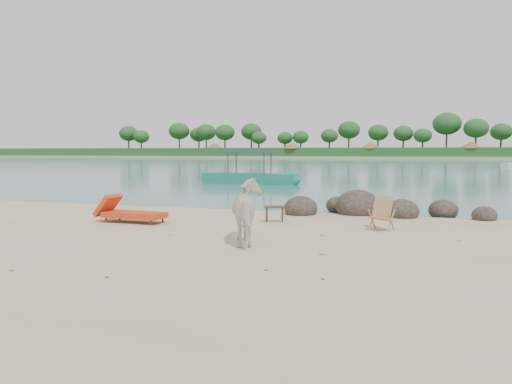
{
  "coord_description": "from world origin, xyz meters",
  "views": [
    {
      "loc": [
        3.27,
        -9.89,
        2.02
      ],
      "look_at": [
        -0.69,
        2.0,
        1.0
      ],
      "focal_mm": 35.0,
      "sensor_mm": 36.0,
      "label": 1
    }
  ],
  "objects_px": {
    "boulders": "(368,209)",
    "cow": "(250,213)",
    "deck_chair": "(382,215)",
    "side_table": "(275,215)",
    "lounge_chair": "(134,212)",
    "boat_near": "(250,157)"
  },
  "relations": [
    {
      "from": "boulders",
      "to": "deck_chair",
      "type": "relative_size",
      "value": 7.29
    },
    {
      "from": "cow",
      "to": "deck_chair",
      "type": "xyz_separation_m",
      "value": [
        2.56,
        2.76,
        -0.27
      ]
    },
    {
      "from": "side_table",
      "to": "deck_chair",
      "type": "relative_size",
      "value": 0.64
    },
    {
      "from": "boulders",
      "to": "cow",
      "type": "relative_size",
      "value": 3.77
    },
    {
      "from": "deck_chair",
      "to": "boat_near",
      "type": "distance_m",
      "value": 19.9
    },
    {
      "from": "side_table",
      "to": "deck_chair",
      "type": "height_order",
      "value": "deck_chair"
    },
    {
      "from": "boulders",
      "to": "side_table",
      "type": "relative_size",
      "value": 11.4
    },
    {
      "from": "boulders",
      "to": "deck_chair",
      "type": "xyz_separation_m",
      "value": [
        0.65,
        -3.23,
        0.23
      ]
    },
    {
      "from": "boulders",
      "to": "lounge_chair",
      "type": "bearing_deg",
      "value": -146.58
    },
    {
      "from": "side_table",
      "to": "deck_chair",
      "type": "xyz_separation_m",
      "value": [
        2.99,
        -0.61,
        0.21
      ]
    },
    {
      "from": "boulders",
      "to": "boat_near",
      "type": "distance_m",
      "value": 16.81
    },
    {
      "from": "lounge_chair",
      "to": "boat_near",
      "type": "distance_m",
      "value": 18.43
    },
    {
      "from": "boulders",
      "to": "lounge_chair",
      "type": "height_order",
      "value": "boulders"
    },
    {
      "from": "cow",
      "to": "lounge_chair",
      "type": "height_order",
      "value": "cow"
    },
    {
      "from": "lounge_chair",
      "to": "boat_near",
      "type": "xyz_separation_m",
      "value": [
        -2.88,
        18.16,
        1.33
      ]
    },
    {
      "from": "boulders",
      "to": "cow",
      "type": "xyz_separation_m",
      "value": [
        -1.91,
        -5.98,
        0.51
      ]
    },
    {
      "from": "boulders",
      "to": "cow",
      "type": "distance_m",
      "value": 6.3
    },
    {
      "from": "boulders",
      "to": "boat_near",
      "type": "height_order",
      "value": "boat_near"
    },
    {
      "from": "boat_near",
      "to": "deck_chair",
      "type": "bearing_deg",
      "value": -58.57
    },
    {
      "from": "side_table",
      "to": "boat_near",
      "type": "bearing_deg",
      "value": 98.39
    },
    {
      "from": "side_table",
      "to": "boulders",
      "type": "bearing_deg",
      "value": 35.25
    },
    {
      "from": "deck_chair",
      "to": "boat_near",
      "type": "bearing_deg",
      "value": 144.25
    }
  ]
}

